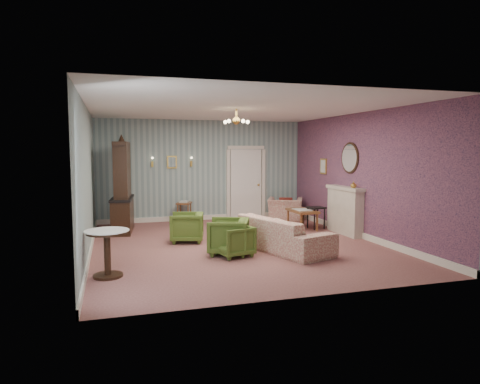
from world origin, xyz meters
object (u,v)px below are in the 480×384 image
object	(u,v)px
pedestal_table	(107,253)
olive_chair_a	(233,239)
dresser	(122,185)
wingback_chair	(285,205)
side_table_black	(316,218)
olive_chair_c	(187,226)
coffee_table	(302,219)
sofa_chintz	(281,228)
fireplace	(345,210)
olive_chair_b	(228,234)

from	to	relation	value
pedestal_table	olive_chair_a	bearing A→B (deg)	17.73
dresser	wingback_chair	bearing A→B (deg)	13.43
dresser	side_table_black	xyz separation A→B (m)	(4.81, -1.02, -0.90)
olive_chair_c	coffee_table	distance (m)	3.22
sofa_chintz	fireplace	size ratio (longest dim) A/B	1.66
wingback_chair	coffee_table	xyz separation A→B (m)	(-0.15, -1.49, -0.18)
olive_chair_a	coffee_table	bearing A→B (deg)	117.94
olive_chair_a	pedestal_table	world-z (taller)	pedestal_table
coffee_table	side_table_black	xyz separation A→B (m)	(0.34, -0.10, 0.04)
wingback_chair	coffee_table	bearing A→B (deg)	109.98
olive_chair_a	dresser	world-z (taller)	dresser
olive_chair_c	pedestal_table	xyz separation A→B (m)	(-1.67, -2.30, 0.03)
olive_chair_a	side_table_black	world-z (taller)	olive_chair_a
dresser	fireplace	bearing A→B (deg)	-13.08
sofa_chintz	dresser	distance (m)	4.31
olive_chair_c	side_table_black	world-z (taller)	olive_chair_c
side_table_black	pedestal_table	distance (m)	5.92
fireplace	pedestal_table	world-z (taller)	fireplace
dresser	pedestal_table	bearing A→B (deg)	-88.46
sofa_chintz	fireplace	world-z (taller)	fireplace
side_table_black	olive_chair_a	bearing A→B (deg)	-142.56
olive_chair_b	dresser	distance (m)	3.65
sofa_chintz	dresser	bearing A→B (deg)	27.71
fireplace	coffee_table	xyz separation A→B (m)	(-0.70, 0.91, -0.33)
dresser	olive_chair_a	bearing A→B (deg)	-51.96
coffee_table	olive_chair_b	bearing A→B (deg)	-140.83
fireplace	side_table_black	xyz separation A→B (m)	(-0.36, 0.81, -0.29)
side_table_black	olive_chair_b	bearing A→B (deg)	-145.67
olive_chair_c	fireplace	bearing A→B (deg)	100.97
olive_chair_b	coffee_table	world-z (taller)	olive_chair_b
wingback_chair	fireplace	distance (m)	2.47
wingback_chair	dresser	distance (m)	4.71
olive_chair_a	side_table_black	size ratio (longest dim) A/B	1.14
olive_chair_c	fireplace	distance (m)	3.85
olive_chair_a	olive_chair_b	size ratio (longest dim) A/B	0.85
wingback_chair	pedestal_table	size ratio (longest dim) A/B	1.27
olive_chair_a	sofa_chintz	world-z (taller)	sofa_chintz
wingback_chair	dresser	size ratio (longest dim) A/B	0.41
olive_chair_a	side_table_black	xyz separation A→B (m)	(2.84, 2.18, -0.04)
dresser	fireplace	xyz separation A→B (m)	(5.17, -1.83, -0.61)
wingback_chair	coffee_table	world-z (taller)	wingback_chair
dresser	coffee_table	distance (m)	4.66
side_table_black	sofa_chintz	bearing A→B (deg)	-132.41
olive_chair_a	olive_chair_b	xyz separation A→B (m)	(-0.05, 0.20, 0.06)
olive_chair_a	side_table_black	bearing A→B (deg)	113.04
side_table_black	olive_chair_c	bearing A→B (deg)	-170.04
olive_chair_c	side_table_black	size ratio (longest dim) A/B	1.24
olive_chair_c	coffee_table	world-z (taller)	olive_chair_c
dresser	pedestal_table	size ratio (longest dim) A/B	3.09
olive_chair_c	fireplace	xyz separation A→B (m)	(3.84, -0.20, 0.22)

